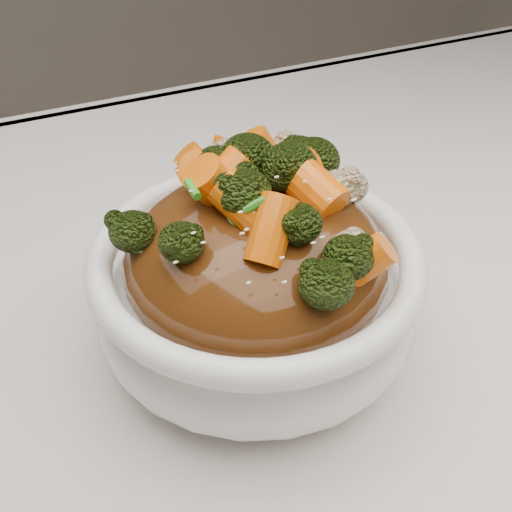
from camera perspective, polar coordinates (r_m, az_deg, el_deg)
name	(u,v)px	position (r m, az deg, el deg)	size (l,w,h in m)	color
tablecloth	(323,347)	(0.41, 6.37, -8.57)	(1.20, 0.80, 0.04)	silver
bowl	(256,293)	(0.36, 0.00, -3.57)	(0.19, 0.19, 0.08)	white
sauce_base	(256,260)	(0.34, 0.00, -0.35)	(0.15, 0.15, 0.08)	#4C260D
carrots	(256,177)	(0.31, 0.00, 7.55)	(0.15, 0.15, 0.04)	orange
broccoli	(256,178)	(0.31, 0.00, 7.41)	(0.15, 0.15, 0.04)	black
cauliflower	(256,181)	(0.31, 0.00, 7.14)	(0.15, 0.15, 0.03)	#CFBB8D
scallions	(256,175)	(0.31, 0.00, 7.69)	(0.11, 0.11, 0.02)	#318A1F
sesame_seeds	(256,175)	(0.31, 0.00, 7.69)	(0.14, 0.14, 0.01)	beige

